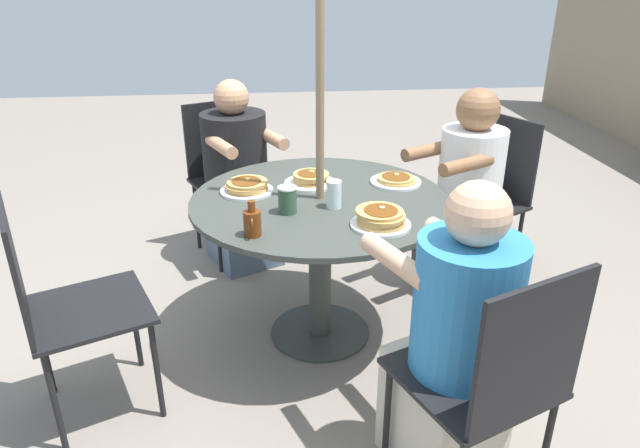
{
  "coord_description": "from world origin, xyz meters",
  "views": [
    {
      "loc": [
        2.39,
        -0.24,
        1.7
      ],
      "look_at": [
        0.0,
        0.0,
        0.61
      ],
      "focal_mm": 32.0,
      "sensor_mm": 36.0,
      "label": 1
    }
  ],
  "objects_px": {
    "patio_table": "(320,225)",
    "patio_chair_west": "(60,300)",
    "pancake_plate_d": "(247,187)",
    "diner_east": "(464,200)",
    "pancake_plate_b": "(396,180)",
    "patio_chair_north": "(494,376)",
    "diner_north": "(454,351)",
    "syrup_bottle": "(252,222)",
    "drinking_glass_a": "(334,194)",
    "pancake_plate_c": "(310,180)",
    "diner_south": "(239,184)",
    "patio_chair_south": "(227,169)",
    "patio_chair_east": "(487,189)",
    "pancake_plate_a": "(381,219)",
    "coffee_cup": "(287,200)"
  },
  "relations": [
    {
      "from": "diner_south",
      "to": "pancake_plate_d",
      "type": "distance_m",
      "value": 0.8
    },
    {
      "from": "diner_south",
      "to": "pancake_plate_c",
      "type": "height_order",
      "value": "diner_south"
    },
    {
      "from": "diner_south",
      "to": "coffee_cup",
      "type": "bearing_deg",
      "value": 78.67
    },
    {
      "from": "coffee_cup",
      "to": "pancake_plate_c",
      "type": "bearing_deg",
      "value": 159.31
    },
    {
      "from": "patio_chair_north",
      "to": "patio_table",
      "type": "bearing_deg",
      "value": 90.0
    },
    {
      "from": "pancake_plate_b",
      "to": "pancake_plate_c",
      "type": "relative_size",
      "value": 1.0
    },
    {
      "from": "diner_north",
      "to": "syrup_bottle",
      "type": "relative_size",
      "value": 7.82
    },
    {
      "from": "patio_chair_east",
      "to": "patio_chair_west",
      "type": "bearing_deg",
      "value": 88.26
    },
    {
      "from": "diner_south",
      "to": "diner_north",
      "type": "bearing_deg",
      "value": 88.7
    },
    {
      "from": "patio_chair_south",
      "to": "patio_chair_east",
      "type": "bearing_deg",
      "value": 136.01
    },
    {
      "from": "patio_table",
      "to": "patio_chair_west",
      "type": "relative_size",
      "value": 1.25
    },
    {
      "from": "pancake_plate_c",
      "to": "patio_chair_east",
      "type": "bearing_deg",
      "value": 108.23
    },
    {
      "from": "patio_chair_north",
      "to": "pancake_plate_a",
      "type": "bearing_deg",
      "value": 84.78
    },
    {
      "from": "diner_north",
      "to": "pancake_plate_c",
      "type": "height_order",
      "value": "diner_north"
    },
    {
      "from": "patio_chair_west",
      "to": "drinking_glass_a",
      "type": "distance_m",
      "value": 1.17
    },
    {
      "from": "diner_south",
      "to": "pancake_plate_b",
      "type": "xyz_separation_m",
      "value": [
        0.71,
        0.79,
        0.25
      ]
    },
    {
      "from": "pancake_plate_d",
      "to": "diner_east",
      "type": "bearing_deg",
      "value": 105.73
    },
    {
      "from": "diner_north",
      "to": "patio_chair_south",
      "type": "xyz_separation_m",
      "value": [
        -1.9,
        -0.85,
        0.03
      ]
    },
    {
      "from": "patio_chair_west",
      "to": "pancake_plate_b",
      "type": "relative_size",
      "value": 3.83
    },
    {
      "from": "pancake_plate_b",
      "to": "patio_chair_north",
      "type": "bearing_deg",
      "value": 2.4
    },
    {
      "from": "pancake_plate_a",
      "to": "coffee_cup",
      "type": "height_order",
      "value": "coffee_cup"
    },
    {
      "from": "patio_chair_north",
      "to": "patio_chair_west",
      "type": "bearing_deg",
      "value": 135.58
    },
    {
      "from": "pancake_plate_a",
      "to": "pancake_plate_d",
      "type": "height_order",
      "value": "pancake_plate_a"
    },
    {
      "from": "patio_table",
      "to": "pancake_plate_a",
      "type": "relative_size",
      "value": 4.8
    },
    {
      "from": "diner_east",
      "to": "pancake_plate_c",
      "type": "height_order",
      "value": "diner_east"
    },
    {
      "from": "patio_table",
      "to": "patio_chair_east",
      "type": "xyz_separation_m",
      "value": [
        -0.52,
        1.01,
        -0.06
      ]
    },
    {
      "from": "patio_table",
      "to": "patio_chair_west",
      "type": "xyz_separation_m",
      "value": [
        0.46,
        -1.04,
        -0.06
      ]
    },
    {
      "from": "diner_south",
      "to": "pancake_plate_d",
      "type": "relative_size",
      "value": 4.54
    },
    {
      "from": "patio_chair_west",
      "to": "syrup_bottle",
      "type": "distance_m",
      "value": 0.78
    },
    {
      "from": "pancake_plate_d",
      "to": "patio_chair_south",
      "type": "bearing_deg",
      "value": -170.67
    },
    {
      "from": "pancake_plate_b",
      "to": "coffee_cup",
      "type": "relative_size",
      "value": 2.11
    },
    {
      "from": "pancake_plate_a",
      "to": "patio_table",
      "type": "bearing_deg",
      "value": -147.45
    },
    {
      "from": "diner_east",
      "to": "pancake_plate_d",
      "type": "distance_m",
      "value": 1.25
    },
    {
      "from": "patio_chair_west",
      "to": "pancake_plate_c",
      "type": "bearing_deg",
      "value": 98.39
    },
    {
      "from": "diner_east",
      "to": "pancake_plate_c",
      "type": "relative_size",
      "value": 4.59
    },
    {
      "from": "diner_north",
      "to": "coffee_cup",
      "type": "xyz_separation_m",
      "value": [
        -0.73,
        -0.52,
        0.28
      ]
    },
    {
      "from": "diner_north",
      "to": "coffee_cup",
      "type": "height_order",
      "value": "diner_north"
    },
    {
      "from": "drinking_glass_a",
      "to": "syrup_bottle",
      "type": "bearing_deg",
      "value": -54.34
    },
    {
      "from": "syrup_bottle",
      "to": "drinking_glass_a",
      "type": "bearing_deg",
      "value": 125.66
    },
    {
      "from": "pancake_plate_a",
      "to": "coffee_cup",
      "type": "xyz_separation_m",
      "value": [
        -0.18,
        -0.37,
        0.03
      ]
    },
    {
      "from": "patio_chair_north",
      "to": "patio_chair_east",
      "type": "height_order",
      "value": "same"
    },
    {
      "from": "pancake_plate_a",
      "to": "diner_east",
      "type": "bearing_deg",
      "value": 140.39
    },
    {
      "from": "syrup_bottle",
      "to": "patio_chair_west",
      "type": "bearing_deg",
      "value": -83.1
    },
    {
      "from": "patio_chair_south",
      "to": "pancake_plate_b",
      "type": "height_order",
      "value": "patio_chair_south"
    },
    {
      "from": "patio_table",
      "to": "patio_chair_west",
      "type": "bearing_deg",
      "value": -66.25
    },
    {
      "from": "patio_chair_north",
      "to": "patio_chair_south",
      "type": "height_order",
      "value": "same"
    },
    {
      "from": "drinking_glass_a",
      "to": "pancake_plate_a",
      "type": "bearing_deg",
      "value": 37.13
    },
    {
      "from": "diner_south",
      "to": "patio_chair_west",
      "type": "relative_size",
      "value": 1.19
    },
    {
      "from": "drinking_glass_a",
      "to": "pancake_plate_c",
      "type": "bearing_deg",
      "value": -165.12
    },
    {
      "from": "diner_south",
      "to": "pancake_plate_a",
      "type": "bearing_deg",
      "value": 92.15
    }
  ]
}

